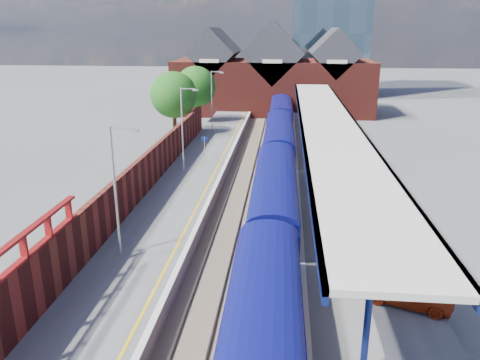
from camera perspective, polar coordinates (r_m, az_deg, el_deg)
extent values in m
plane|color=#5B5B5E|center=(47.55, 2.91, 2.64)|extent=(240.00, 240.00, 0.00)
cube|color=#473D33|center=(38.00, 2.18, -1.27)|extent=(6.00, 76.00, 0.06)
cube|color=slate|center=(38.15, -1.15, -1.04)|extent=(0.07, 76.00, 0.14)
cube|color=slate|center=(38.02, 1.01, -1.11)|extent=(0.07, 76.00, 0.14)
cube|color=slate|center=(37.93, 3.36, -1.18)|extent=(0.07, 76.00, 0.14)
cube|color=slate|center=(37.91, 5.53, -1.25)|extent=(0.07, 76.00, 0.14)
cube|color=#565659|center=(38.54, -6.00, -0.35)|extent=(5.00, 76.00, 1.00)
cube|color=#565659|center=(38.00, 11.25, -0.87)|extent=(6.00, 76.00, 1.00)
cube|color=silver|center=(37.98, -2.55, 0.30)|extent=(0.30, 76.00, 0.05)
cube|color=silver|center=(37.64, 6.99, 0.01)|extent=(0.30, 76.00, 0.05)
cube|color=yellow|center=(38.08, -3.45, 0.29)|extent=(0.14, 76.00, 0.01)
cube|color=#0D0F5E|center=(16.88, 2.67, -21.02)|extent=(2.99, 16.03, 2.50)
cube|color=#0D0F5E|center=(16.13, 2.73, -17.56)|extent=(2.99, 16.03, 0.60)
cube|color=#0D0F5E|center=(31.57, 4.26, -1.77)|extent=(2.99, 16.03, 2.50)
cube|color=#0D0F5E|center=(31.17, 4.31, 0.39)|extent=(2.99, 16.03, 0.60)
cube|color=#0D0F5E|center=(47.53, 4.79, 4.95)|extent=(2.99, 16.03, 2.50)
cube|color=#0D0F5E|center=(47.27, 4.83, 6.43)|extent=(2.99, 16.03, 0.60)
cube|color=#0D0F5E|center=(63.82, 5.06, 8.27)|extent=(2.99, 16.03, 2.50)
cube|color=#0D0F5E|center=(63.62, 5.09, 9.38)|extent=(2.99, 16.03, 0.60)
cube|color=black|center=(39.41, 2.53, 2.96)|extent=(0.04, 60.54, 0.70)
cube|color=orange|center=(39.62, 2.50, 1.84)|extent=(0.03, 55.27, 0.30)
cube|color=#BD330C|center=(39.69, 2.48, 1.49)|extent=(0.03, 55.27, 0.30)
cube|color=black|center=(69.61, 5.08, 7.74)|extent=(2.00, 2.40, 0.60)
cylinder|color=#0D1951|center=(16.99, 15.25, -16.42)|extent=(0.24, 0.24, 4.20)
cylinder|color=#0D1951|center=(21.26, 13.13, -8.86)|extent=(0.24, 0.24, 4.20)
cylinder|color=#0D1951|center=(25.79, 11.78, -3.88)|extent=(0.24, 0.24, 4.20)
cylinder|color=#0D1951|center=(30.47, 10.86, -0.40)|extent=(0.24, 0.24, 4.20)
cylinder|color=#0D1951|center=(35.24, 10.18, 2.14)|extent=(0.24, 0.24, 4.20)
cylinder|color=#0D1951|center=(40.07, 9.67, 4.07)|extent=(0.24, 0.24, 4.20)
cylinder|color=#0D1951|center=(44.93, 9.26, 5.59)|extent=(0.24, 0.24, 4.20)
cylinder|color=#0D1951|center=(49.82, 8.93, 6.81)|extent=(0.24, 0.24, 4.20)
cylinder|color=#0D1951|center=(54.73, 8.66, 7.81)|extent=(0.24, 0.24, 4.20)
cylinder|color=#0D1951|center=(59.65, 8.44, 8.64)|extent=(0.24, 0.24, 4.20)
cube|color=beige|center=(38.66, 10.68, 6.93)|extent=(4.50, 52.00, 0.25)
cube|color=#0D1951|center=(38.55, 7.46, 6.83)|extent=(0.20, 52.00, 0.55)
cube|color=#0D1951|center=(38.94, 13.84, 6.58)|extent=(0.20, 52.00, 0.55)
cylinder|color=#A5A8AA|center=(24.77, -14.94, -1.57)|extent=(0.12, 0.12, 7.00)
cube|color=#A5A8AA|center=(23.69, -14.23, 6.15)|extent=(1.20, 0.08, 0.08)
cube|color=#A5A8AA|center=(23.51, -12.82, 5.92)|extent=(0.45, 0.18, 0.12)
cylinder|color=#A5A8AA|center=(39.60, -7.05, 6.11)|extent=(0.12, 0.12, 7.00)
cube|color=#A5A8AA|center=(38.93, -6.36, 11.01)|extent=(1.20, 0.08, 0.08)
cube|color=#A5A8AA|center=(38.83, -5.47, 10.87)|extent=(0.45, 0.18, 0.12)
cylinder|color=#A5A8AA|center=(55.09, -3.46, 9.52)|extent=(0.12, 0.12, 7.00)
cube|color=#A5A8AA|center=(54.61, -2.89, 13.05)|extent=(1.20, 0.08, 0.08)
cube|color=#A5A8AA|center=(54.54, -2.25, 12.94)|extent=(0.45, 0.18, 0.12)
cylinder|color=#A5A8AA|center=(41.73, -4.33, 3.63)|extent=(0.08, 0.08, 2.50)
cube|color=#0C194C|center=(41.49, -4.36, 5.03)|extent=(0.55, 0.06, 0.35)
cube|color=#5D1D18|center=(33.09, -12.57, -0.32)|extent=(0.35, 50.00, 2.80)
cube|color=maroon|center=(20.52, -24.88, -7.45)|extent=(0.30, 0.12, 1.00)
cube|color=maroon|center=(22.10, -22.35, -5.31)|extent=(0.30, 0.12, 1.00)
cube|color=maroon|center=(23.74, -20.17, -3.46)|extent=(0.30, 0.12, 1.00)
cube|color=#5D1D18|center=(74.35, 4.04, 11.29)|extent=(30.00, 12.00, 8.00)
cube|color=#232328|center=(74.73, -3.04, 15.34)|extent=(7.13, 12.00, 7.13)
cube|color=#232328|center=(73.94, 4.13, 15.30)|extent=(9.16, 12.00, 9.16)
cube|color=#232328|center=(74.23, 11.33, 15.02)|extent=(7.13, 12.00, 7.13)
cube|color=beige|center=(68.81, -3.79, 14.28)|extent=(2.80, 0.15, 0.50)
cube|color=beige|center=(67.95, 3.96, 14.23)|extent=(2.80, 0.15, 0.50)
cube|color=beige|center=(68.28, 11.76, 13.93)|extent=(2.80, 0.15, 0.50)
cylinder|color=#382314|center=(54.35, -7.94, 6.59)|extent=(0.44, 0.44, 4.00)
sphere|color=#215316|center=(53.79, -8.10, 10.25)|extent=(5.20, 5.20, 5.20)
sphere|color=#215316|center=(53.22, -7.34, 9.44)|extent=(3.20, 3.20, 3.20)
cylinder|color=#382314|center=(61.84, -5.33, 8.05)|extent=(0.44, 0.44, 4.00)
sphere|color=#215316|center=(61.34, -5.42, 11.27)|extent=(5.20, 5.20, 5.20)
sphere|color=#215316|center=(60.79, -4.74, 10.56)|extent=(3.20, 3.20, 3.20)
imported|color=#A92D0E|center=(22.18, 19.61, -12.47)|extent=(4.29, 2.90, 1.36)
imported|color=#A8A8AD|center=(29.40, 17.89, -4.42)|extent=(4.72, 1.76, 1.54)
imported|color=black|center=(33.21, 14.03, -1.76)|extent=(4.51, 2.16, 1.27)
imported|color=navy|center=(28.20, 18.43, -5.68)|extent=(4.86, 2.41, 1.32)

